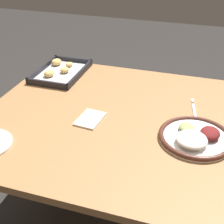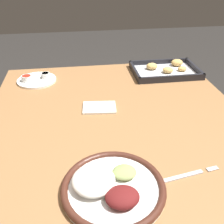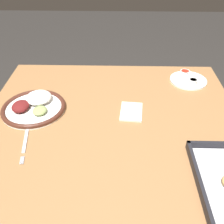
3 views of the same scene
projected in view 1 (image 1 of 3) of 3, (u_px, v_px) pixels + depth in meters
The scene contains 5 objects.
dining_table at pixel (113, 134), 1.36m from camera, with size 0.99×1.09×0.70m.
dinner_plate at pixel (195, 137), 1.16m from camera, with size 0.28×0.28×0.05m.
fork at pixel (194, 112), 1.33m from camera, with size 0.22×0.05×0.00m.
baking_tray at pixel (60, 71), 1.67m from camera, with size 0.33×0.23×0.04m.
napkin at pixel (90, 119), 1.29m from camera, with size 0.14×0.10×0.01m.
Camera 1 is at (-1.06, -0.33, 1.41)m, focal length 50.00 mm.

